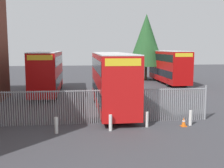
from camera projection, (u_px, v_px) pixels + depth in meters
ground_plane at (107, 99)px, 25.61m from camera, size 100.00×100.00×0.00m
palisade_fence at (98, 105)px, 17.42m from camera, size 14.63×0.14×2.35m
double_decker_bus_near_gate at (112, 79)px, 21.26m from camera, size 2.54×10.81×4.42m
double_decker_bus_behind_fence_left at (47, 71)px, 28.62m from camera, size 2.54×10.81×4.42m
double_decker_bus_behind_fence_right at (169, 66)px, 37.15m from camera, size 2.54×10.81×4.42m
bollard_near_left at (56, 125)px, 15.40m from camera, size 0.20×0.20×0.95m
bollard_center_front at (110, 123)px, 15.93m from camera, size 0.20×0.20×0.95m
bollard_near_right at (147, 119)px, 16.66m from camera, size 0.20×0.20×0.95m
bollard_far_right at (190, 118)px, 17.04m from camera, size 0.20×0.20×0.95m
traffic_cone_by_gate at (184, 122)px, 16.81m from camera, size 0.34×0.34×0.59m
tree_tall_back at (146, 40)px, 40.23m from camera, size 5.30×5.30×9.75m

